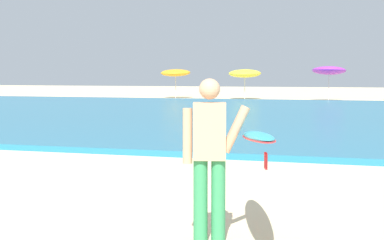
{
  "coord_description": "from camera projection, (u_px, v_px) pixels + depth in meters",
  "views": [
    {
      "loc": [
        5.01,
        -7.24,
        1.77
      ],
      "look_at": [
        2.19,
        1.5,
        1.1
      ],
      "focal_mm": 58.53,
      "sensor_mm": 36.0,
      "label": 1
    }
  ],
  "objects": [
    {
      "name": "ground_plane",
      "position": [
        6.0,
        204.0,
        8.53
      ],
      "size": [
        160.0,
        160.0,
        0.0
      ],
      "primitive_type": "plane",
      "color": "beige"
    },
    {
      "name": "sea",
      "position": [
        271.0,
        114.0,
        26.79
      ],
      "size": [
        120.0,
        28.0,
        0.14
      ],
      "primitive_type": "cube",
      "color": "teal",
      "rests_on": "ground"
    },
    {
      "name": "beach_umbrella_0",
      "position": [
        176.0,
        73.0,
        46.47
      ],
      "size": [
        2.21,
        2.23,
        2.21
      ],
      "color": "beige",
      "rests_on": "ground"
    },
    {
      "name": "beach_umbrella_2",
      "position": [
        329.0,
        71.0,
        41.28
      ],
      "size": [
        2.2,
        2.24,
        2.38
      ],
      "color": "beige",
      "rests_on": "ground"
    },
    {
      "name": "surfer_with_board",
      "position": [
        232.0,
        146.0,
        6.52
      ],
      "size": [
        1.26,
        2.69,
        1.73
      ],
      "color": "#338E56",
      "rests_on": "ground"
    },
    {
      "name": "beach_umbrella_1",
      "position": [
        245.0,
        73.0,
        44.24
      ],
      "size": [
        2.28,
        2.3,
        2.16
      ],
      "color": "beige",
      "rests_on": "ground"
    }
  ]
}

